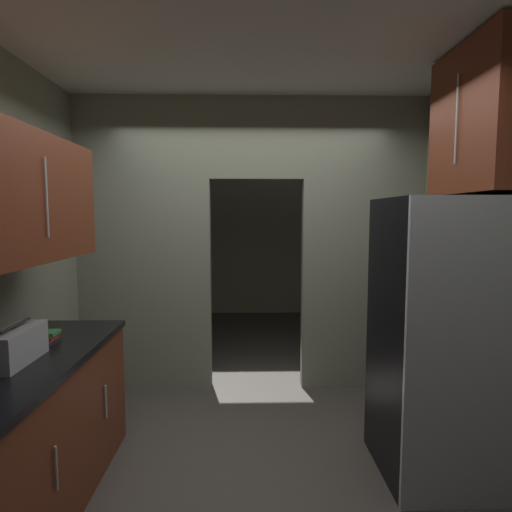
% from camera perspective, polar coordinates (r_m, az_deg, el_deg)
% --- Properties ---
extents(ground, '(20.00, 20.00, 0.00)m').
position_cam_1_polar(ground, '(3.21, -0.21, -26.25)').
color(ground, '#47423D').
extents(kitchen_overhead_slab, '(3.70, 6.75, 0.06)m').
position_cam_1_polar(kitchen_overhead_slab, '(3.34, -0.39, 25.23)').
color(kitchen_overhead_slab, silver).
extents(kitchen_partition, '(3.30, 0.12, 2.79)m').
position_cam_1_polar(kitchen_partition, '(4.11, -0.79, 2.65)').
color(kitchen_partition, gray).
rests_on(kitchen_partition, ground).
extents(adjoining_room_shell, '(3.30, 3.28, 2.79)m').
position_cam_1_polar(adjoining_room_shell, '(6.27, -0.90, 2.79)').
color(adjoining_room_shell, gray).
rests_on(adjoining_room_shell, ground).
extents(refrigerator, '(0.79, 0.78, 1.80)m').
position_cam_1_polar(refrigerator, '(3.05, 23.78, -10.00)').
color(refrigerator, black).
rests_on(refrigerator, ground).
extents(lower_cabinet_run, '(0.69, 1.67, 0.90)m').
position_cam_1_polar(lower_cabinet_run, '(2.93, -28.38, -20.17)').
color(lower_cabinet_run, maroon).
rests_on(lower_cabinet_run, ground).
extents(upper_cabinet_counterside, '(0.36, 1.50, 0.72)m').
position_cam_1_polar(upper_cabinet_counterside, '(2.66, -29.69, 6.80)').
color(upper_cabinet_counterside, maroon).
extents(upper_cabinet_fridgeside, '(0.36, 0.87, 0.94)m').
position_cam_1_polar(upper_cabinet_fridgeside, '(3.21, 28.17, 15.76)').
color(upper_cabinet_fridgeside, maroon).
extents(boombox, '(0.16, 0.41, 0.21)m').
position_cam_1_polar(boombox, '(2.65, -29.31, -10.39)').
color(boombox, '#B2B2B7').
rests_on(boombox, lower_cabinet_run).
extents(book_stack, '(0.13, 0.15, 0.08)m').
position_cam_1_polar(book_stack, '(2.96, -26.16, -9.75)').
color(book_stack, black).
rests_on(book_stack, lower_cabinet_run).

